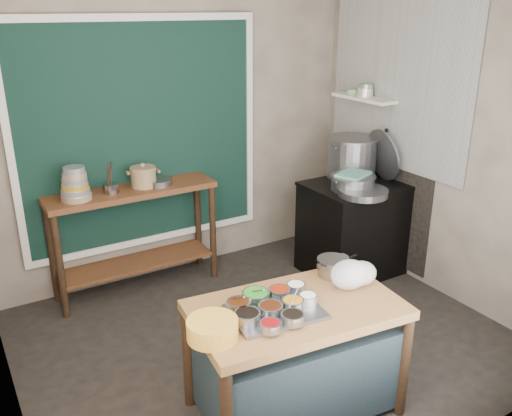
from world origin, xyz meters
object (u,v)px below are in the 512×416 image
back_counter (135,240)px  ceramic_crock (143,178)px  saucepan (333,267)px  utensil_cup (111,188)px  condiment_tray (275,312)px  yellow_basin (212,329)px  stove_block (354,229)px  steamer (353,183)px  stock_pot (352,157)px  prep_table (295,358)px

back_counter → ceramic_crock: 0.57m
saucepan → utensil_cup: bearing=106.5°
condiment_tray → ceramic_crock: bearing=90.8°
yellow_basin → utensil_cup: size_ratio=2.07×
stove_block → ceramic_crock: 2.02m
steamer → condiment_tray: bearing=-143.0°
back_counter → steamer: 1.99m
saucepan → ceramic_crock: size_ratio=0.93×
yellow_basin → saucepan: (1.00, 0.23, 0.01)m
ceramic_crock → stove_block: bearing=-22.4°
saucepan → steamer: 1.43m
steamer → stock_pot: bearing=51.7°
stock_pot → steamer: bearing=-128.3°
condiment_tray → saucepan: saucepan is taller
condiment_tray → steamer: size_ratio=1.27×
ceramic_crock → utensil_cup: bearing=-176.6°
prep_table → stove_block: stove_block is taller
condiment_tray → stock_pot: (1.84, 1.51, 0.31)m
back_counter → ceramic_crock: (0.12, 0.00, 0.55)m
stove_block → ceramic_crock: (-1.78, 0.73, 0.60)m
utensil_cup → stock_pot: size_ratio=0.27×
saucepan → utensil_cup: utensil_cup is taller
stove_block → saucepan: (-1.17, -1.10, 0.38)m
back_counter → condiment_tray: (0.15, -2.04, 0.29)m
saucepan → condiment_tray: bearing=-170.7°
prep_table → yellow_basin: 0.72m
condiment_tray → utensil_cup: (-0.32, 2.02, 0.23)m
stove_block → condiment_tray: size_ratio=1.72×
back_counter → utensil_cup: 0.54m
condiment_tray → saucepan: 0.62m
ceramic_crock → steamer: size_ratio=0.56×
yellow_basin → stock_pot: stock_pot is taller
ceramic_crock → prep_table: bearing=-84.7°
stove_block → utensil_cup: utensil_cup is taller
condiment_tray → stock_pot: bearing=39.4°
saucepan → steamer: bearing=34.6°
prep_table → condiment_tray: condiment_tray is taller
prep_table → yellow_basin: size_ratio=4.47×
prep_table → utensil_cup: 2.16m
yellow_basin → steamer: (2.02, 1.23, 0.14)m
stove_block → yellow_basin: bearing=-148.3°
ceramic_crock → stock_pot: size_ratio=0.47×
condiment_tray → yellow_basin: yellow_basin is taller
utensil_cup → stock_pot: stock_pot is taller
utensil_cup → stock_pot: (2.16, -0.51, 0.08)m
yellow_basin → steamer: 2.37m
yellow_basin → utensil_cup: utensil_cup is taller
stove_block → condiment_tray: (-1.75, -1.31, 0.34)m
prep_table → yellow_basin: (-0.58, -0.04, 0.43)m
prep_table → back_counter: bearing=104.6°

